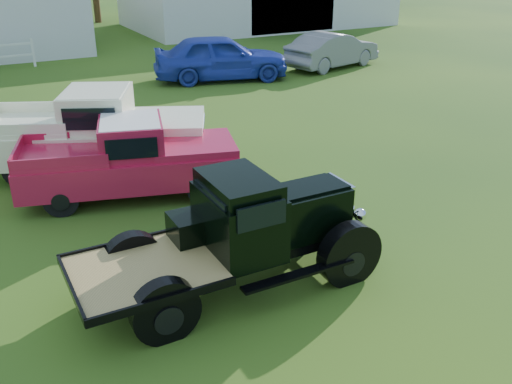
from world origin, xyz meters
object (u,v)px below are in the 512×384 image
misc_car_blue (221,57)px  misc_car_grey (333,50)px  red_pickup (129,158)px  white_pickup (96,132)px  vintage_flatbed (234,234)px

misc_car_blue → misc_car_grey: bearing=-76.2°
red_pickup → misc_car_grey: (11.82, 9.20, -0.12)m
white_pickup → red_pickup: bearing=-56.5°
misc_car_blue → misc_car_grey: 5.34m
vintage_flatbed → white_pickup: white_pickup is taller
vintage_flatbed → white_pickup: bearing=96.4°
red_pickup → misc_car_grey: 14.98m
red_pickup → white_pickup: white_pickup is taller
white_pickup → misc_car_grey: (12.11, 7.43, -0.23)m
red_pickup → vintage_flatbed: bearing=-68.5°
white_pickup → vintage_flatbed: bearing=-58.9°
vintage_flatbed → misc_car_blue: 14.95m
vintage_flatbed → red_pickup: 4.38m
red_pickup → misc_car_grey: bearing=53.7°
red_pickup → white_pickup: (-0.28, 1.77, 0.11)m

